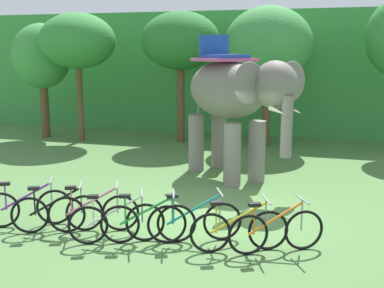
# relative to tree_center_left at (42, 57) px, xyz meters

# --- Properties ---
(ground_plane) EXTENTS (80.00, 80.00, 0.00)m
(ground_plane) POSITION_rel_tree_center_left_xyz_m (8.37, -7.15, -3.11)
(ground_plane) COLOR #4C753D
(foliage_hedge) EXTENTS (36.00, 6.00, 4.91)m
(foliage_hedge) POSITION_rel_tree_center_left_xyz_m (8.37, 5.53, -0.66)
(foliage_hedge) COLOR #3D8E42
(foliage_hedge) RESTS_ON ground
(tree_center_left) EXTENTS (2.18, 2.18, 4.38)m
(tree_center_left) POSITION_rel_tree_center_left_xyz_m (0.00, 0.00, 0.00)
(tree_center_left) COLOR brown
(tree_center_left) RESTS_ON ground
(tree_far_left) EXTENTS (2.76, 2.76, 4.72)m
(tree_far_left) POSITION_rel_tree_center_left_xyz_m (1.76, -0.35, 0.57)
(tree_far_left) COLOR brown
(tree_far_left) RESTS_ON ground
(tree_far_right) EXTENTS (2.85, 2.85, 4.76)m
(tree_far_right) POSITION_rel_tree_center_left_xyz_m (5.41, 0.55, 0.57)
(tree_far_right) COLOR brown
(tree_far_right) RESTS_ON ground
(tree_right) EXTENTS (3.05, 3.05, 4.88)m
(tree_right) POSITION_rel_tree_center_left_xyz_m (8.56, 0.65, 0.42)
(tree_right) COLOR brown
(tree_right) RESTS_ON ground
(elephant) EXTENTS (3.70, 3.65, 3.78)m
(elephant) POSITION_rel_tree_center_left_xyz_m (8.26, -4.09, -0.91)
(elephant) COLOR slate
(elephant) RESTS_ON ground
(bike_purple) EXTENTS (1.55, 0.84, 0.92)m
(bike_purple) POSITION_rel_tree_center_left_xyz_m (5.13, -8.64, -2.73)
(bike_purple) COLOR black
(bike_purple) RESTS_ON ground
(bike_black) EXTENTS (1.59, 0.78, 0.92)m
(bike_black) POSITION_rel_tree_center_left_xyz_m (5.85, -8.77, -2.73)
(bike_black) COLOR black
(bike_black) RESTS_ON ground
(bike_pink) EXTENTS (1.61, 0.74, 0.92)m
(bike_pink) POSITION_rel_tree_center_left_xyz_m (6.49, -8.57, -2.73)
(bike_pink) COLOR black
(bike_pink) RESTS_ON ground
(bike_white) EXTENTS (1.58, 0.80, 0.92)m
(bike_white) POSITION_rel_tree_center_left_xyz_m (7.14, -8.93, -2.73)
(bike_white) COLOR black
(bike_white) RESTS_ON ground
(bike_green) EXTENTS (1.64, 0.69, 0.92)m
(bike_green) POSITION_rel_tree_center_left_xyz_m (7.67, -8.78, -2.73)
(bike_green) COLOR black
(bike_green) RESTS_ON ground
(bike_teal) EXTENTS (1.58, 0.80, 0.92)m
(bike_teal) POSITION_rel_tree_center_left_xyz_m (8.46, -8.51, -2.73)
(bike_teal) COLOR black
(bike_teal) RESTS_ON ground
(bike_yellow) EXTENTS (1.60, 0.77, 0.92)m
(bike_yellow) POSITION_rel_tree_center_left_xyz_m (9.29, -8.71, -2.73)
(bike_yellow) COLOR black
(bike_yellow) RESTS_ON ground
(bike_orange) EXTENTS (1.53, 0.87, 0.92)m
(bike_orange) POSITION_rel_tree_center_left_xyz_m (9.90, -8.57, -2.73)
(bike_orange) COLOR black
(bike_orange) RESTS_ON ground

